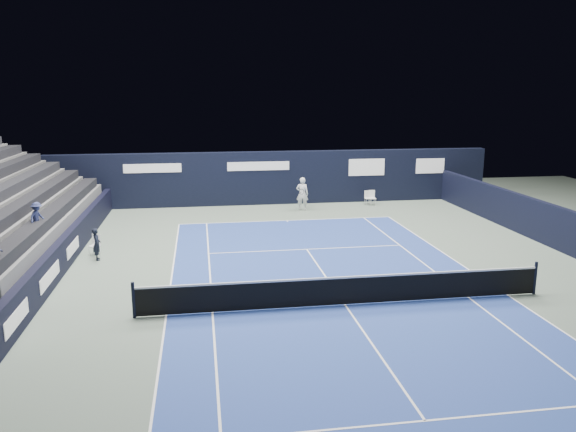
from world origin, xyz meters
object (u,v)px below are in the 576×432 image
(folding_chair_back_a, at_px, (368,195))
(line_judge_chair, at_px, (95,243))
(folding_chair_back_b, at_px, (372,197))
(tennis_net, at_px, (345,290))
(tennis_player, at_px, (302,194))

(folding_chair_back_a, height_order, line_judge_chair, line_judge_chair)
(line_judge_chair, bearing_deg, folding_chair_back_b, 54.56)
(folding_chair_back_a, height_order, folding_chair_back_b, folding_chair_back_b)
(tennis_net, bearing_deg, folding_chair_back_a, 70.78)
(tennis_net, bearing_deg, tennis_player, 84.99)
(tennis_player, bearing_deg, line_judge_chair, -143.26)
(folding_chair_back_b, relative_size, tennis_net, 0.07)
(line_judge_chair, relative_size, tennis_player, 0.46)
(tennis_net, distance_m, tennis_player, 14.44)
(line_judge_chair, bearing_deg, folding_chair_back_a, 55.57)
(tennis_net, bearing_deg, line_judge_chair, 141.21)
(folding_chair_back_a, bearing_deg, folding_chair_back_b, -46.06)
(folding_chair_back_b, bearing_deg, folding_chair_back_a, 135.98)
(folding_chair_back_a, relative_size, line_judge_chair, 0.96)
(line_judge_chair, height_order, tennis_player, tennis_player)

